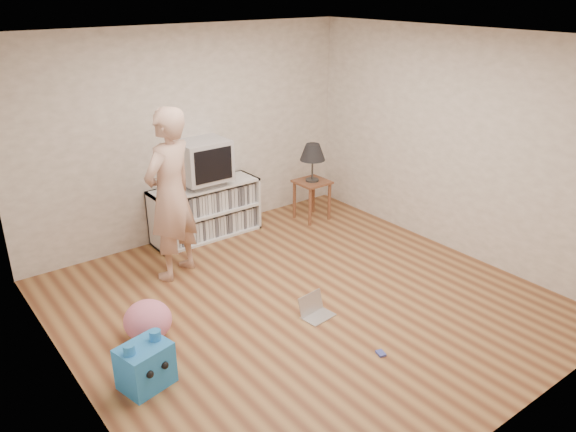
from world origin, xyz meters
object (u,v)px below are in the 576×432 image
(person, at_px, (170,195))
(plush_pink, at_px, (148,320))
(table_lamp, at_px, (313,153))
(laptop, at_px, (315,310))
(side_table, at_px, (312,190))
(plush_blue, at_px, (145,365))
(media_unit, at_px, (205,210))
(crt_tv, at_px, (203,160))
(dvd_deck, at_px, (204,182))

(person, relative_size, plush_pink, 4.32)
(table_lamp, bearing_deg, laptop, -128.91)
(side_table, height_order, plush_blue, side_table)
(laptop, bearing_deg, plush_blue, 172.71)
(side_table, bearing_deg, plush_blue, -150.24)
(media_unit, relative_size, table_lamp, 2.72)
(crt_tv, bearing_deg, side_table, -14.22)
(table_lamp, bearing_deg, dvd_deck, 165.65)
(media_unit, distance_m, plush_pink, 2.28)
(side_table, distance_m, plush_blue, 3.80)
(table_lamp, bearing_deg, media_unit, 165.07)
(dvd_deck, distance_m, side_table, 1.53)
(table_lamp, bearing_deg, plush_blue, -150.24)
(crt_tv, distance_m, person, 1.04)
(media_unit, xyz_separation_m, laptop, (-0.10, -2.30, -0.29))
(laptop, distance_m, plush_pink, 1.59)
(media_unit, distance_m, plush_blue, 2.93)
(person, bearing_deg, plush_pink, 26.89)
(crt_tv, height_order, table_lamp, crt_tv)
(dvd_deck, height_order, crt_tv, crt_tv)
(person, xyz_separation_m, plush_pink, (-0.77, -0.96, -0.76))
(dvd_deck, relative_size, crt_tv, 0.75)
(crt_tv, bearing_deg, plush_pink, -133.30)
(plush_pink, bearing_deg, plush_blue, -115.95)
(table_lamp, xyz_separation_m, plush_blue, (-3.29, -1.88, -0.75))
(side_table, relative_size, plush_blue, 1.21)
(crt_tv, bearing_deg, media_unit, 90.00)
(table_lamp, distance_m, plush_pink, 3.35)
(person, bearing_deg, table_lamp, 163.66)
(media_unit, bearing_deg, laptop, -92.41)
(dvd_deck, distance_m, laptop, 2.38)
(laptop, bearing_deg, crt_tv, 81.25)
(person, distance_m, plush_blue, 2.04)
(dvd_deck, xyz_separation_m, crt_tv, (-0.00, -0.00, 0.29))
(person, distance_m, laptop, 1.95)
(laptop, bearing_deg, plush_pink, 150.21)
(dvd_deck, distance_m, plush_pink, 2.33)
(plush_blue, distance_m, plush_pink, 0.67)
(side_table, bearing_deg, dvd_deck, 165.65)
(media_unit, height_order, table_lamp, table_lamp)
(person, relative_size, laptop, 5.75)
(crt_tv, relative_size, person, 0.32)
(crt_tv, distance_m, table_lamp, 1.49)
(crt_tv, xyz_separation_m, plush_pink, (-1.55, -1.65, -0.83))
(table_lamp, relative_size, person, 0.27)
(media_unit, distance_m, laptop, 2.32)
(dvd_deck, xyz_separation_m, plush_pink, (-1.55, -1.65, -0.55))
(crt_tv, bearing_deg, table_lamp, -14.22)
(media_unit, relative_size, side_table, 2.55)
(media_unit, distance_m, table_lamp, 1.61)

